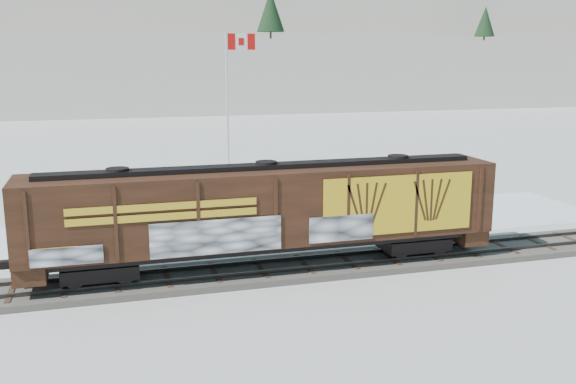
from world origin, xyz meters
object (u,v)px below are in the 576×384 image
object	(u,v)px
flagpole	(230,141)
car_silver	(166,218)
hopper_railcar	(267,209)
car_dark	(381,204)
car_white	(213,216)

from	to	relation	value
flagpole	car_silver	bearing A→B (deg)	-127.48
hopper_railcar	flagpole	xyz separation A→B (m)	(1.27, 14.56, 1.06)
hopper_railcar	flagpole	size ratio (longest dim) A/B	1.86
hopper_railcar	car_dark	distance (m)	12.48
flagpole	car_silver	xyz separation A→B (m)	(-4.78, -6.23, -3.24)
hopper_railcar	flagpole	bearing A→B (deg)	85.01
hopper_railcar	flagpole	world-z (taller)	flagpole
hopper_railcar	car_silver	distance (m)	9.29
flagpole	car_silver	world-z (taller)	flagpole
hopper_railcar	car_white	xyz separation A→B (m)	(-1.00, 8.09, -2.19)
hopper_railcar	car_silver	size ratio (longest dim) A/B	4.96
car_white	car_dark	size ratio (longest dim) A/B	0.89
hopper_railcar	car_dark	world-z (taller)	hopper_railcar
car_silver	flagpole	bearing A→B (deg)	-51.22
car_dark	car_white	bearing A→B (deg)	99.30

